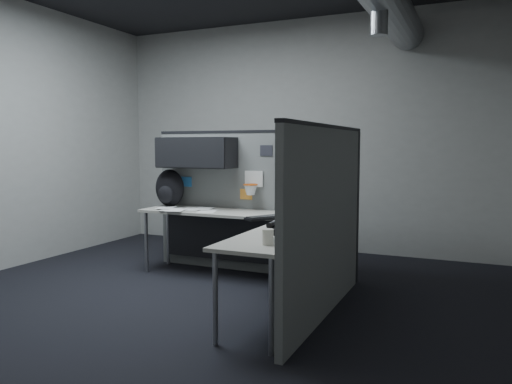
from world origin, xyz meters
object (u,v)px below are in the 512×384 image
at_px(desk, 249,228).
at_px(monitor, 303,194).
at_px(keyboard, 265,218).
at_px(backpack, 169,189).
at_px(phone, 280,230).

xyz_separation_m(desk, monitor, (0.53, 0.16, 0.36)).
distance_m(desk, monitor, 0.66).
bearing_deg(keyboard, desk, 144.47).
bearing_deg(backpack, desk, -12.41).
bearing_deg(desk, monitor, 16.75).
height_order(monitor, phone, monitor).
height_order(monitor, keyboard, monitor).
bearing_deg(keyboard, monitor, 27.93).
bearing_deg(monitor, desk, -157.37).
bearing_deg(keyboard, backpack, 149.71).
bearing_deg(phone, backpack, 152.05).
height_order(keyboard, backpack, backpack).
distance_m(monitor, phone, 1.03).
height_order(keyboard, phone, phone).
xyz_separation_m(desk, backpack, (-1.22, 0.38, 0.33)).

